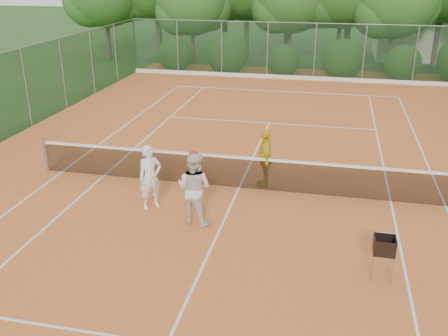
# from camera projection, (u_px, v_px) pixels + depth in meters

# --- Properties ---
(ground) EXTENTS (120.00, 120.00, 0.00)m
(ground) POSITION_uv_depth(u_px,v_px,m) (239.00, 189.00, 14.06)
(ground) COLOR #26491A
(ground) RESTS_ON ground
(clay_court) EXTENTS (18.00, 36.00, 0.02)m
(clay_court) POSITION_uv_depth(u_px,v_px,m) (239.00, 189.00, 14.06)
(clay_court) COLOR orange
(clay_court) RESTS_ON ground
(club_building) EXTENTS (8.00, 5.00, 3.00)m
(club_building) POSITION_uv_depth(u_px,v_px,m) (438.00, 35.00, 33.42)
(club_building) COLOR beige
(club_building) RESTS_ON ground
(tennis_net) EXTENTS (11.97, 0.10, 1.10)m
(tennis_net) POSITION_uv_depth(u_px,v_px,m) (239.00, 171.00, 13.86)
(tennis_net) COLOR gray
(tennis_net) RESTS_ON clay_court
(player_white) EXTENTS (0.73, 0.71, 1.69)m
(player_white) POSITION_uv_depth(u_px,v_px,m) (150.00, 177.00, 12.64)
(player_white) COLOR white
(player_white) RESTS_ON clay_court
(player_center_grp) EXTENTS (1.02, 0.87, 1.84)m
(player_center_grp) POSITION_uv_depth(u_px,v_px,m) (194.00, 188.00, 11.88)
(player_center_grp) COLOR silver
(player_center_grp) RESTS_ON clay_court
(player_yellow) EXTENTS (0.63, 1.04, 1.66)m
(player_yellow) POSITION_uv_depth(u_px,v_px,m) (265.00, 158.00, 13.94)
(player_yellow) COLOR yellow
(player_yellow) RESTS_ON clay_court
(ball_hopper) EXTENTS (0.40, 0.40, 0.92)m
(ball_hopper) POSITION_uv_depth(u_px,v_px,m) (384.00, 246.00, 9.78)
(ball_hopper) COLOR gray
(ball_hopper) RESTS_ON clay_court
(stray_ball_a) EXTENTS (0.07, 0.07, 0.07)m
(stray_ball_a) POSITION_uv_depth(u_px,v_px,m) (210.00, 101.00, 22.90)
(stray_ball_a) COLOR #CFD932
(stray_ball_a) RESTS_ON clay_court
(stray_ball_b) EXTENTS (0.07, 0.07, 0.07)m
(stray_ball_b) POSITION_uv_depth(u_px,v_px,m) (233.00, 88.00, 25.42)
(stray_ball_b) COLOR yellow
(stray_ball_b) RESTS_ON clay_court
(stray_ball_c) EXTENTS (0.07, 0.07, 0.07)m
(stray_ball_c) POSITION_uv_depth(u_px,v_px,m) (263.00, 102.00, 22.75)
(stray_ball_c) COLOR yellow
(stray_ball_c) RESTS_ON clay_court
(court_markings) EXTENTS (11.03, 23.83, 0.01)m
(court_markings) POSITION_uv_depth(u_px,v_px,m) (239.00, 188.00, 14.05)
(court_markings) COLOR white
(court_markings) RESTS_ON clay_court
(fence_back) EXTENTS (18.07, 0.07, 3.00)m
(fence_back) POSITION_uv_depth(u_px,v_px,m) (291.00, 51.00, 27.05)
(fence_back) COLOR #19381E
(fence_back) RESTS_ON clay_court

